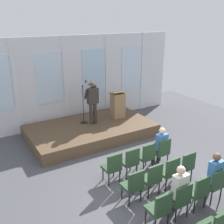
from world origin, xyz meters
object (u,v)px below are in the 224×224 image
audience_r2_c3 (213,174)px  chair_r0_c3 (162,150)px  chair_r1_c1 (152,177)px  chair_r2_c2 (198,190)px  chair_r0_c2 (147,155)px  chair_r1_c0 (133,184)px  audience_r0_c3 (160,144)px  chair_r1_c2 (169,171)px  chair_r2_c1 (180,198)px  chair_r1_c3 (185,165)px  mic_stand (84,115)px  lectern (118,105)px  chair_r0_c0 (113,166)px  chair_r2_c3 (215,183)px  chair_r2_c0 (160,207)px  speaker (93,100)px  chair_r0_c1 (130,160)px  audience_r2_c1 (178,189)px

audience_r2_c3 → chair_r0_c3: bearing=90.0°
chair_r1_c1 → chair_r2_c2: size_ratio=1.00×
chair_r0_c2 → chair_r1_c0: size_ratio=1.00×
audience_r0_c3 → chair_r1_c2: (-0.60, -1.09, -0.18)m
chair_r1_c1 → chair_r2_c1: same height
chair_r1_c3 → mic_stand: bearing=102.8°
chair_r0_c2 → chair_r2_c2: bearing=-90.0°
lectern → chair_r1_c2: lectern is taller
chair_r1_c2 → audience_r2_c3: audience_r2_c3 is taller
mic_stand → chair_r0_c0: 3.62m
audience_r0_c3 → chair_r1_c2: size_ratio=1.37×
chair_r2_c1 → chair_r1_c0: bearing=120.9°
chair_r2_c3 → chair_r0_c2: bearing=106.6°
chair_r1_c1 → chair_r2_c0: bearing=-120.9°
chair_r0_c0 → chair_r2_c0: bearing=-90.0°
chair_r0_c2 → chair_r1_c2: bearing=-90.0°
chair_r0_c0 → chair_r2_c3: (1.80, -2.01, 0.00)m
speaker → chair_r1_c0: (-1.06, -4.28, -0.91)m
chair_r0_c2 → chair_r2_c1: size_ratio=1.00×
chair_r1_c1 → chair_r0_c1: bearing=90.0°
lectern → audience_r0_c3: size_ratio=0.90×
chair_r0_c0 → chair_r0_c1: bearing=0.0°
chair_r0_c3 → chair_r1_c3: bearing=-90.0°
chair_r0_c3 → chair_r1_c2: bearing=-120.9°
chair_r1_c1 → speaker: bearing=83.8°
audience_r2_c3 → chair_r0_c2: bearing=107.3°
audience_r0_c3 → chair_r2_c1: size_ratio=1.37×
chair_r2_c2 → chair_r2_c3: size_ratio=1.00×
chair_r1_c2 → audience_r2_c1: bearing=-123.0°
chair_r2_c2 → chair_r0_c2: bearing=90.0°
speaker → chair_r1_c1: size_ratio=1.82×
chair_r1_c2 → chair_r2_c0: 1.56m
chair_r1_c0 → chair_r1_c3: same height
chair_r1_c0 → chair_r1_c3: 1.80m
mic_stand → audience_r2_c1: 5.46m
audience_r2_c3 → chair_r2_c0: bearing=-177.5°
audience_r2_c1 → lectern: bearing=72.5°
mic_stand → chair_r2_c1: mic_stand is taller
chair_r0_c1 → audience_r0_c3: size_ratio=0.73×
chair_r1_c0 → chair_r2_c2: size_ratio=1.00×
lectern → chair_r1_c3: (-0.47, -4.36, -0.47)m
chair_r1_c3 → chair_r1_c2: bearing=180.0°
lectern → chair_r2_c2: 5.49m
lectern → audience_r0_c3: bearing=-98.2°
chair_r1_c3 → audience_r2_c1: (-1.20, -0.92, 0.22)m
speaker → audience_r2_c3: bearing=-82.0°
chair_r1_c0 → chair_r1_c1: 0.60m
chair_r0_c0 → chair_r1_c0: size_ratio=1.00×
chair_r1_c2 → chair_r2_c2: size_ratio=1.00×
mic_stand → chair_r2_c0: mic_stand is taller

